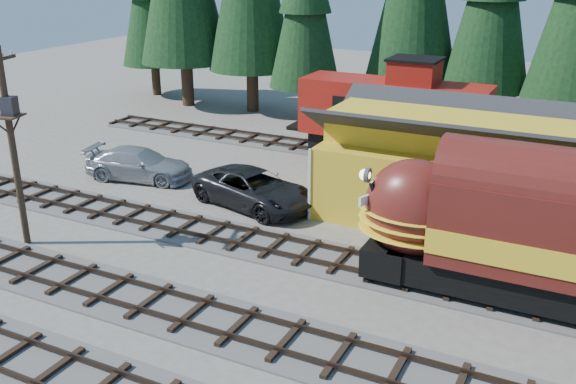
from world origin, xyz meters
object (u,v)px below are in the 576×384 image
at_px(pickup_truck_b, 139,164).
at_px(utility_pole, 11,135).
at_px(depot, 460,158).
at_px(pickup_truck_a, 254,189).
at_px(caboose, 394,114).

bearing_deg(pickup_truck_b, utility_pole, 175.33).
relative_size(depot, utility_pole, 1.54).
relative_size(depot, pickup_truck_a, 1.99).
xyz_separation_m(caboose, pickup_truck_b, (-11.18, -9.53, -1.92)).
distance_m(pickup_truck_a, pickup_truck_b, 7.56).
bearing_deg(pickup_truck_a, utility_pole, 155.98).
xyz_separation_m(depot, pickup_truck_b, (-16.61, -2.03, -2.11)).
relative_size(utility_pole, pickup_truck_b, 1.41).
bearing_deg(utility_pole, pickup_truck_a, 35.69).
distance_m(depot, utility_pole, 19.03).
height_order(caboose, pickup_truck_b, caboose).
distance_m(caboose, pickup_truck_b, 14.82).
height_order(depot, pickup_truck_b, depot).
height_order(utility_pole, pickup_truck_b, utility_pole).
height_order(utility_pole, pickup_truck_a, utility_pole).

